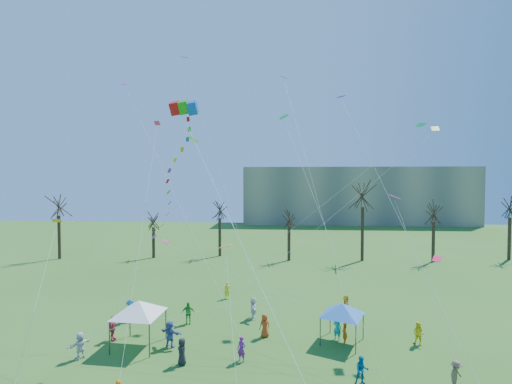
# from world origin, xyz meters

# --- Properties ---
(distant_building) EXTENTS (60.00, 14.00, 15.00)m
(distant_building) POSITION_xyz_m (22.00, 82.00, 7.50)
(distant_building) COLOR gray
(distant_building) RESTS_ON ground
(bare_tree_row) EXTENTS (71.66, 9.37, 12.16)m
(bare_tree_row) POSITION_xyz_m (4.85, 36.00, 7.19)
(bare_tree_row) COLOR black
(bare_tree_row) RESTS_ON ground
(big_box_kite) EXTENTS (5.46, 6.98, 20.15)m
(big_box_kite) POSITION_xyz_m (-5.44, 6.99, 11.79)
(big_box_kite) COLOR red
(big_box_kite) RESTS_ON ground
(canopy_tent_white) EXTENTS (4.32, 4.32, 3.25)m
(canopy_tent_white) POSITION_xyz_m (-8.53, 7.83, 2.75)
(canopy_tent_white) COLOR #3F3F44
(canopy_tent_white) RESTS_ON ground
(canopy_tent_blue) EXTENTS (3.47, 3.47, 2.85)m
(canopy_tent_blue) POSITION_xyz_m (5.84, 9.34, 2.42)
(canopy_tent_blue) COLOR #3F3F44
(canopy_tent_blue) RESTS_ON ground
(festival_crowd) EXTENTS (24.14, 18.85, 1.86)m
(festival_crowd) POSITION_xyz_m (-0.97, 7.65, 0.86)
(festival_crowd) COLOR red
(festival_crowd) RESTS_ON ground
(small_kites_aloft) EXTENTS (28.43, 19.05, 33.26)m
(small_kites_aloft) POSITION_xyz_m (0.25, 11.90, 13.23)
(small_kites_aloft) COLOR orange
(small_kites_aloft) RESTS_ON ground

